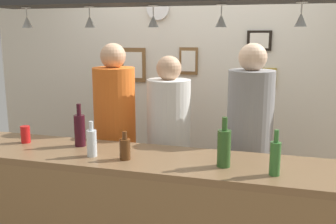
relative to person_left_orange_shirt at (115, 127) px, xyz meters
name	(u,v)px	position (x,y,z in m)	size (l,w,h in m)	color
back_wall	(196,86)	(0.50, 0.84, 0.25)	(4.40, 0.06, 2.60)	silver
bar_counter	(141,217)	(0.50, -0.77, -0.35)	(2.70, 0.55, 1.04)	brown
overhead_glass_rack	(150,1)	(0.50, -0.56, 0.95)	(2.20, 0.36, 0.04)	black
hanging_wineglass_far_left	(27,21)	(-0.37, -0.56, 0.84)	(0.07, 0.07, 0.13)	silver
hanging_wineglass_left	(90,21)	(0.08, -0.53, 0.84)	(0.07, 0.07, 0.13)	silver
hanging_wineglass_center_left	(153,20)	(0.51, -0.53, 0.84)	(0.07, 0.07, 0.13)	silver
hanging_wineglass_center	(221,20)	(0.92, -0.50, 0.84)	(0.07, 0.07, 0.13)	silver
hanging_wineglass_center_right	(301,19)	(1.37, -0.55, 0.84)	(0.07, 0.07, 0.13)	silver
person_left_orange_shirt	(115,127)	(0.00, 0.00, 0.00)	(0.34, 0.34, 1.74)	#2D334C
person_middle_white_patterned_shirt	(169,138)	(0.46, 0.00, -0.06)	(0.34, 0.34, 1.65)	#2D334C
person_right_grey_shirt	(249,136)	(1.09, 0.00, 0.01)	(0.34, 0.34, 1.75)	#2D334C
bottle_beer_brown_stubby	(125,149)	(0.38, -0.70, 0.06)	(0.07, 0.07, 0.18)	#512D14
bottle_soda_clear	(92,142)	(0.15, -0.70, 0.08)	(0.06, 0.06, 0.23)	silver
bottle_beer_green_import	(275,157)	(1.28, -0.73, 0.09)	(0.06, 0.06, 0.26)	#336B2D
bottle_wine_dark_red	(80,129)	(-0.04, -0.52, 0.11)	(0.08, 0.08, 0.30)	#380F19
bottle_champagne_green	(224,147)	(0.99, -0.66, 0.11)	(0.08, 0.08, 0.30)	#2D5623
drink_can	(25,134)	(-0.46, -0.55, 0.05)	(0.07, 0.07, 0.12)	red
picture_frame_caricature	(133,65)	(-0.14, 0.79, 0.45)	(0.26, 0.02, 0.34)	brown
picture_frame_crest	(189,61)	(0.44, 0.79, 0.50)	(0.18, 0.02, 0.26)	brown
picture_frame_lower_pair	(259,77)	(1.11, 0.79, 0.36)	(0.30, 0.02, 0.18)	#B29338
picture_frame_upper_small	(259,41)	(1.09, 0.79, 0.70)	(0.22, 0.02, 0.18)	black
wall_clock	(158,8)	(0.13, 0.79, 0.99)	(0.22, 0.22, 0.03)	white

